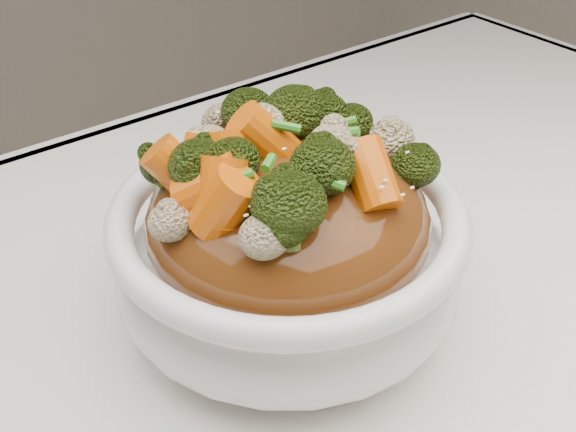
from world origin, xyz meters
TOP-DOWN VIEW (x-y plane):
  - tablecloth at (0.00, 0.00)m, footprint 1.20×0.80m
  - bowl at (-0.01, 0.06)m, footprint 0.27×0.27m
  - sauce_base at (-0.01, 0.06)m, footprint 0.22×0.22m
  - carrots at (-0.01, 0.06)m, footprint 0.22×0.22m
  - broccoli at (-0.01, 0.06)m, footprint 0.22×0.22m
  - cauliflower at (-0.01, 0.06)m, footprint 0.22×0.22m
  - scallions at (-0.01, 0.06)m, footprint 0.16×0.16m
  - sesame_seeds at (-0.01, 0.06)m, footprint 0.19×0.19m

SIDE VIEW (x-z plane):
  - tablecloth at x=0.00m, z-range 0.71..0.75m
  - bowl at x=-0.01m, z-range 0.75..0.84m
  - sauce_base at x=-0.01m, z-range 0.78..0.88m
  - cauliflower at x=-0.01m, z-range 0.88..0.92m
  - broccoli at x=-0.01m, z-range 0.87..0.92m
  - carrots at x=-0.01m, z-range 0.87..0.93m
  - scallions at x=-0.01m, z-range 0.89..0.91m
  - sesame_seeds at x=-0.01m, z-range 0.90..0.90m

